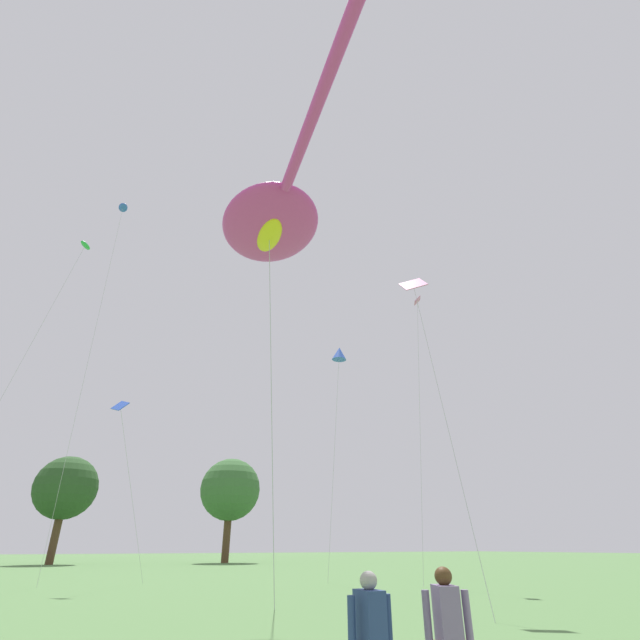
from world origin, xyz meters
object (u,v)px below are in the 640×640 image
person_navy_jacket (449,631)px  small_kite_tiny_distant (418,327)px  tree_pine_center (66,488)px  tree_broad_distant (230,490)px  big_show_kite (272,222)px  small_kite_triangle_green (415,291)px  small_kite_streamer_purple (121,415)px  small_kite_box_yellow (83,249)px  person_grey_haired_man (371,636)px  small_kite_delta_white (339,354)px  small_kite_stunt_black (122,212)px

person_navy_jacket → small_kite_tiny_distant: bearing=-15.7°
person_navy_jacket → tree_pine_center: (-2.82, 60.82, 7.15)m
tree_broad_distant → big_show_kite: bearing=-107.6°
small_kite_triangle_green → small_kite_streamer_purple: small_kite_triangle_green is taller
small_kite_box_yellow → small_kite_streamer_purple: (4.07, -4.66, -12.38)m
person_navy_jacket → tree_pine_center: 61.30m
big_show_kite → tree_broad_distant: bearing=-7.1°
small_kite_tiny_distant → tree_broad_distant: 41.15m
person_navy_jacket → small_kite_triangle_green: (8.41, 9.34, 11.62)m
person_navy_jacket → small_kite_box_yellow: small_kite_box_yellow is taller
tree_broad_distant → person_grey_haired_man: bearing=-106.9°
small_kite_delta_white → tree_broad_distant: 38.11m
small_kite_stunt_black → tree_pine_center: size_ratio=2.21×
small_kite_stunt_black → tree_broad_distant: size_ratio=2.09×
person_grey_haired_man → small_kite_streamer_purple: (-0.99, 21.99, 7.41)m
small_kite_box_yellow → tree_broad_distant: bearing=167.0°
small_kite_box_yellow → small_kite_streamer_purple: small_kite_box_yellow is taller
small_kite_box_yellow → big_show_kite: bearing=45.5°
small_kite_box_yellow → small_kite_streamer_purple: 13.84m
small_kite_streamer_purple → tree_broad_distant: 39.35m
small_kite_box_yellow → tree_broad_distant: size_ratio=1.72×
small_kite_stunt_black → small_kite_streamer_purple: 17.87m
person_grey_haired_man → small_kite_triangle_green: 17.48m
person_grey_haired_man → tree_broad_distant: (17.24, 56.87, 7.59)m
small_kite_delta_white → person_grey_haired_man: bearing=-172.8°
tree_broad_distant → small_kite_streamer_purple: bearing=-117.6°
small_kite_tiny_distant → tree_pine_center: size_ratio=1.49×
small_kite_triangle_green → small_kite_box_yellow: 24.15m
person_grey_haired_man → small_kite_streamer_purple: size_ratio=0.17×
small_kite_tiny_distant → person_navy_jacket: bearing=80.1°
person_navy_jacket → small_kite_stunt_black: bearing=34.7°
small_kite_delta_white → tree_broad_distant: bearing=29.2°
small_kite_delta_white → tree_pine_center: bearing=55.9°
big_show_kite → small_kite_tiny_distant: bearing=-51.8°
small_kite_stunt_black → small_kite_box_yellow: (-1.88, -0.70, -4.53)m
small_kite_box_yellow → small_kite_tiny_distant: bearing=87.0°
small_kite_tiny_distant → tree_pine_center: small_kite_tiny_distant is taller
big_show_kite → small_kite_box_yellow: small_kite_box_yellow is taller
small_kite_tiny_distant → tree_pine_center: (-17.66, 44.29, -6.99)m
big_show_kite → small_kite_streamer_purple: bearing=23.8°
big_show_kite → small_kite_delta_white: bearing=-31.7°
big_show_kite → person_navy_jacket: big_show_kite is taller
big_show_kite → person_navy_jacket: bearing=-176.2°
big_show_kite → small_kite_delta_white: (9.49, 10.45, -0.33)m
small_kite_delta_white → tree_broad_distant: small_kite_delta_white is taller
big_show_kite → small_kite_delta_white: size_ratio=1.03×
small_kite_delta_white → tree_pine_center: size_ratio=1.19×
person_navy_jacket → small_kite_stunt_black: (-4.14, 27.61, 24.30)m
small_kite_delta_white → small_kite_streamer_purple: size_ratio=1.52×
big_show_kite → small_kite_stunt_black: (-5.24, 18.29, 11.43)m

